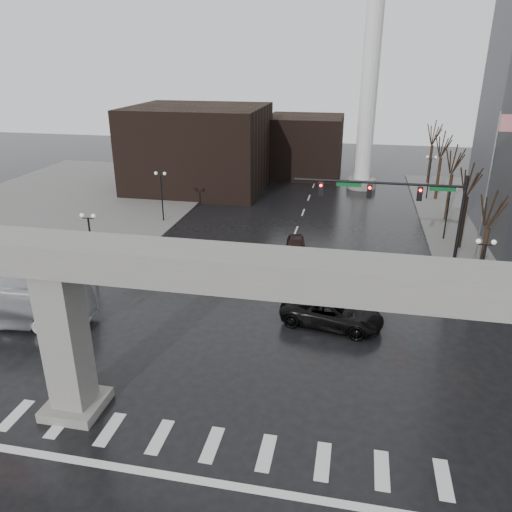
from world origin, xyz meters
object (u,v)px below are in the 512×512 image
object	(u,v)px
signal_mast_arm	(407,203)
far_car	(295,245)
city_bus	(3,300)
pickup_truck	(332,312)

from	to	relation	value
signal_mast_arm	far_car	world-z (taller)	signal_mast_arm
signal_mast_arm	far_car	size ratio (longest dim) A/B	3.04
signal_mast_arm	city_bus	world-z (taller)	signal_mast_arm
signal_mast_arm	city_bus	xyz separation A→B (m)	(-24.78, -12.01, -4.28)
city_bus	far_car	xyz separation A→B (m)	(16.43, 15.55, -0.87)
signal_mast_arm	pickup_truck	world-z (taller)	signal_mast_arm
pickup_truck	city_bus	size ratio (longest dim) A/B	0.57
signal_mast_arm	pickup_truck	size ratio (longest dim) A/B	1.92
signal_mast_arm	pickup_truck	distance (m)	10.69
far_car	city_bus	bearing A→B (deg)	-142.99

